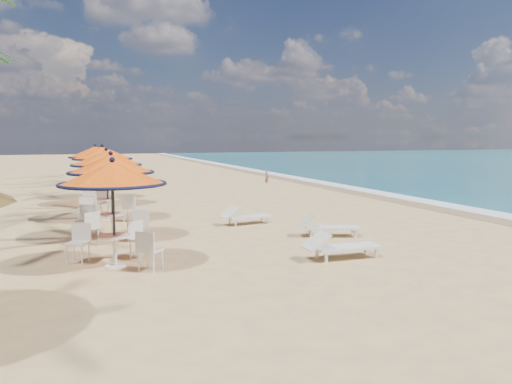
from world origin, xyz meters
The scene contains 12 objects.
ground centered at (0.00, 0.00, 0.00)m, with size 160.00×160.00×0.00m, color tan.
foam_strip centered at (9.30, 10.00, 0.00)m, with size 1.20×140.00×0.04m, color white.
wetsand_band centered at (8.40, 10.00, 0.00)m, with size 1.40×140.00×0.02m, color olive.
station_0 centered at (-4.98, -0.05, 1.84)m, with size 2.41×2.41×2.51m.
station_1 centered at (-4.85, 3.16, 1.87)m, with size 2.46×2.46×2.56m.
station_2 centered at (-4.71, 6.81, 1.90)m, with size 2.49×2.60×2.60m.
station_3 centered at (-4.64, 10.97, 1.94)m, with size 2.55×2.66×2.66m.
station_4 centered at (-4.73, 13.63, 2.01)m, with size 2.52×2.52×2.63m.
lounger_near centered at (0.18, -1.21, 0.32)m, with size 1.95×0.65×0.69m.
lounger_mid centered at (1.20, 1.38, 0.31)m, with size 1.94×1.22×0.67m.
lounger_far centered at (-0.43, 4.17, 0.30)m, with size 1.83×0.81×0.64m.
person centered at (5.78, 17.85, 0.45)m, with size 0.33×0.22×0.90m, color #8B5946.
Camera 1 is at (-5.85, -11.69, 2.95)m, focal length 35.00 mm.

